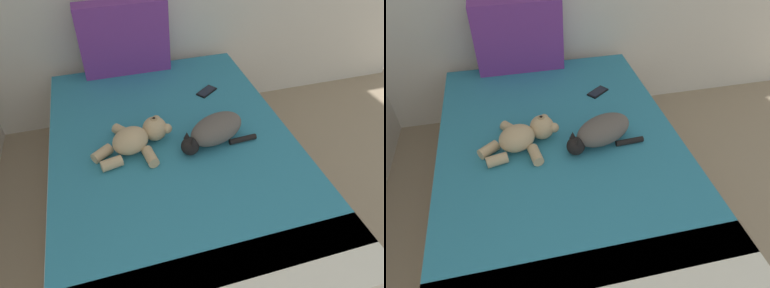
# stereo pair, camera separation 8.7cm
# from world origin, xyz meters

# --- Properties ---
(bed) EXTENTS (1.41, 2.03, 0.51)m
(bed) POSITION_xyz_m (1.18, 3.28, 0.25)
(bed) COLOR brown
(bed) RESTS_ON ground_plane
(patterned_cushion) EXTENTS (0.62, 0.15, 0.50)m
(patterned_cushion) POSITION_xyz_m (1.05, 4.19, 0.76)
(patterned_cushion) COLOR #72338C
(patterned_cushion) RESTS_ON bed
(cat) EXTENTS (0.44, 0.31, 0.15)m
(cat) POSITION_xyz_m (1.40, 3.25, 0.58)
(cat) COLOR #59514C
(cat) RESTS_ON bed
(teddy_bear) EXTENTS (0.46, 0.38, 0.15)m
(teddy_bear) POSITION_xyz_m (0.98, 3.32, 0.58)
(teddy_bear) COLOR tan
(teddy_bear) RESTS_ON bed
(cell_phone) EXTENTS (0.16, 0.15, 0.01)m
(cell_phone) POSITION_xyz_m (1.51, 3.75, 0.52)
(cell_phone) COLOR black
(cell_phone) RESTS_ON bed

